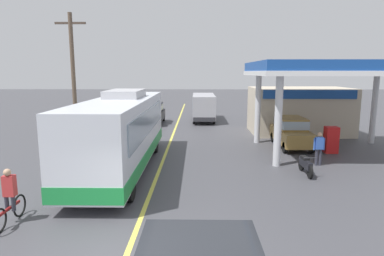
% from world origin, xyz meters
% --- Properties ---
extents(ground, '(120.00, 120.00, 0.00)m').
position_xyz_m(ground, '(0.00, 20.00, 0.00)').
color(ground, '#424247').
extents(lane_divider_stripe, '(0.16, 50.00, 0.01)m').
position_xyz_m(lane_divider_stripe, '(0.00, 15.00, 0.00)').
color(lane_divider_stripe, '#D8CC4C').
rests_on(lane_divider_stripe, ground).
extents(coach_bus_main, '(2.60, 11.04, 3.69)m').
position_xyz_m(coach_bus_main, '(-1.74, 7.72, 1.72)').
color(coach_bus_main, silver).
rests_on(coach_bus_main, ground).
extents(gas_station_roadside, '(9.10, 11.95, 5.10)m').
position_xyz_m(gas_station_roadside, '(9.37, 15.31, 2.63)').
color(gas_station_roadside, '#194799').
rests_on(gas_station_roadside, ground).
extents(car_at_pump, '(1.70, 4.20, 1.82)m').
position_xyz_m(car_at_pump, '(7.51, 12.58, 1.01)').
color(car_at_pump, olive).
rests_on(car_at_pump, ground).
extents(minibus_opposing_lane, '(2.04, 6.13, 2.44)m').
position_xyz_m(minibus_opposing_lane, '(2.38, 23.58, 1.47)').
color(minibus_opposing_lane, '#A5A5AD').
rests_on(minibus_opposing_lane, ground).
extents(cyclist_on_shoulder, '(0.34, 1.82, 1.72)m').
position_xyz_m(cyclist_on_shoulder, '(-3.87, 1.99, 0.78)').
color(cyclist_on_shoulder, black).
rests_on(cyclist_on_shoulder, ground).
extents(motorcycle_parked_forecourt, '(0.55, 1.80, 0.92)m').
position_xyz_m(motorcycle_parked_forecourt, '(6.64, 7.05, 0.44)').
color(motorcycle_parked_forecourt, black).
rests_on(motorcycle_parked_forecourt, ground).
extents(pedestrian_near_pump, '(0.55, 0.22, 1.66)m').
position_xyz_m(pedestrian_near_pump, '(7.74, 8.51, 0.93)').
color(pedestrian_near_pump, '#33333F').
rests_on(pedestrian_near_pump, ground).
extents(car_trailing_behind_bus, '(1.70, 4.20, 1.82)m').
position_xyz_m(car_trailing_behind_bus, '(-2.11, 21.83, 1.01)').
color(car_trailing_behind_bus, black).
rests_on(car_trailing_behind_bus, ground).
extents(utility_pole_roadside, '(1.80, 0.24, 7.95)m').
position_xyz_m(utility_pole_roadside, '(-5.63, 12.51, 4.16)').
color(utility_pole_roadside, brown).
rests_on(utility_pole_roadside, ground).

